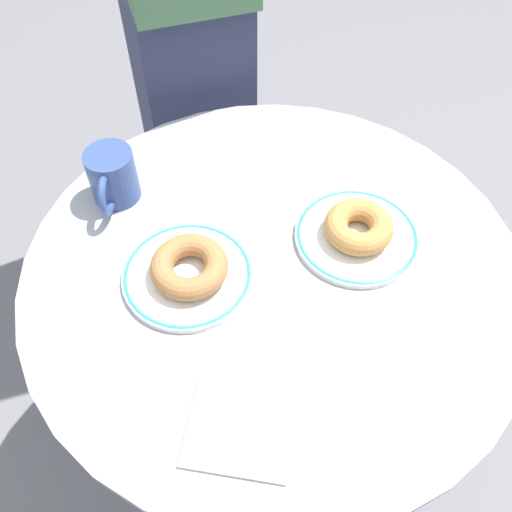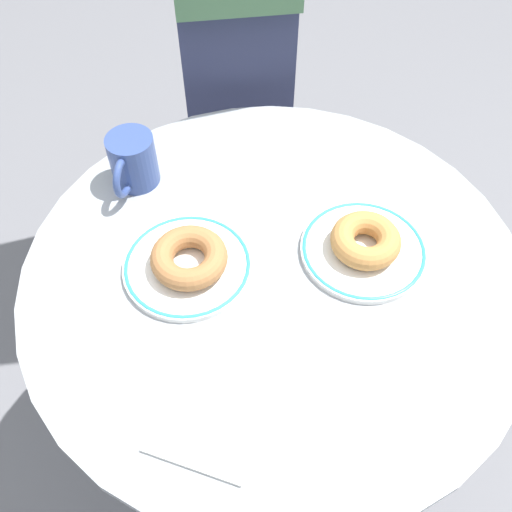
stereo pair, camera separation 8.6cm
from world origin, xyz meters
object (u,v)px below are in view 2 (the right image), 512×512
object	(u,v)px
plate_left	(188,266)
donut_old_fashioned	(366,240)
paper_napkin	(209,421)
cafe_table	(271,339)
donut_cinnamon	(189,258)
plate_right	(363,250)
coffee_mug	(132,161)

from	to	relation	value
plate_left	donut_old_fashioned	bearing A→B (deg)	17.65
donut_old_fashioned	paper_napkin	distance (m)	0.36
cafe_table	paper_napkin	bearing A→B (deg)	-98.77
donut_cinnamon	donut_old_fashioned	xyz separation A→B (m)	(0.26, 0.08, 0.00)
plate_right	donut_old_fashioned	size ratio (longest dim) A/B	1.82
donut_cinnamon	coffee_mug	bearing A→B (deg)	130.74
plate_right	donut_cinnamon	distance (m)	0.27
donut_old_fashioned	paper_napkin	size ratio (longest dim) A/B	0.81
cafe_table	donut_old_fashioned	world-z (taller)	donut_old_fashioned
cafe_table	coffee_mug	world-z (taller)	coffee_mug
plate_left	donut_cinnamon	xyz separation A→B (m)	(0.00, -0.00, 0.02)
donut_old_fashioned	paper_napkin	bearing A→B (deg)	-118.51
donut_cinnamon	paper_napkin	distance (m)	0.25
coffee_mug	paper_napkin	bearing A→B (deg)	-59.97
plate_right	paper_napkin	size ratio (longest dim) A/B	1.47
plate_right	paper_napkin	bearing A→B (deg)	-118.51
donut_cinnamon	donut_old_fashioned	bearing A→B (deg)	18.16
coffee_mug	plate_right	bearing A→B (deg)	-11.34
cafe_table	plate_right	distance (m)	0.27
donut_cinnamon	coffee_mug	size ratio (longest dim) A/B	0.97
cafe_table	donut_cinnamon	size ratio (longest dim) A/B	6.68
cafe_table	donut_cinnamon	xyz separation A→B (m)	(-0.13, -0.03, 0.25)
plate_left	donut_old_fashioned	world-z (taller)	donut_old_fashioned
donut_old_fashioned	paper_napkin	xyz separation A→B (m)	(-0.17, -0.31, -0.03)
plate_left	coffee_mug	distance (m)	0.22
paper_napkin	donut_old_fashioned	bearing A→B (deg)	61.49
plate_right	plate_left	bearing A→B (deg)	-162.35
donut_cinnamon	paper_napkin	bearing A→B (deg)	-69.42
plate_right	paper_napkin	xyz separation A→B (m)	(-0.17, -0.31, -0.00)
cafe_table	plate_left	size ratio (longest dim) A/B	3.94
cafe_table	donut_old_fashioned	bearing A→B (deg)	23.51
donut_cinnamon	coffee_mug	xyz separation A→B (m)	(-0.14, 0.16, 0.02)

